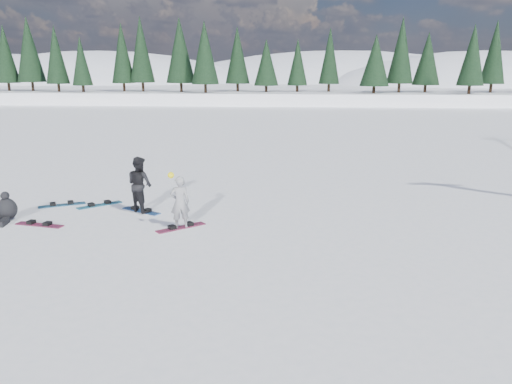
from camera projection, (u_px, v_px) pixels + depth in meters
The scene contains 10 objects.
ground at pixel (169, 224), 14.82m from camera, with size 420.00×420.00×0.00m, color white.
alpine_backdrop at pixel (260, 116), 202.15m from camera, with size 412.50×227.00×53.20m.
snowboarder_woman at pixel (180, 202), 14.21m from camera, with size 0.66×0.55×1.68m.
snowboarder_man at pixel (140, 184), 15.89m from camera, with size 0.87×0.68×1.79m, color black.
seated_rider at pixel (5, 210), 15.03m from camera, with size 0.66×1.06×0.89m.
snowboard_woman at pixel (181, 228), 14.40m from camera, with size 1.50×0.28×0.03m, color #9A2149.
snowboard_man at pixel (141, 211), 16.10m from camera, with size 1.50×0.28×0.03m, color navy.
snowboard_loose_a at pixel (100, 205), 16.78m from camera, with size 1.50×0.28×0.03m, color teal.
snowboard_loose_c at pixel (62, 205), 16.78m from camera, with size 1.50×0.28×0.03m, color #175B83.
snowboard_loose_b at pixel (39, 225), 14.65m from camera, with size 1.50×0.28×0.03m, color maroon.
Camera 1 is at (3.78, -13.89, 4.46)m, focal length 35.00 mm.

